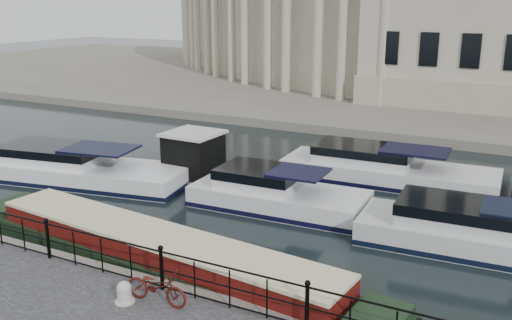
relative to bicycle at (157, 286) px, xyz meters
The scene contains 9 objects.
ground_plane 3.06m from the bicycle, 96.14° to the left, with size 160.00×160.00×0.00m, color black.
far_bank 41.88m from the bicycle, 90.42° to the left, with size 120.00×42.00×0.55m, color #6B665B.
railing 0.72m from the bicycle, 116.40° to the left, with size 24.14×0.14×1.22m.
civic_building 38.08m from the bicycle, 91.99° to the left, with size 53.55×31.84×16.85m.
bicycle is the anchor object (origin of this frame).
mooring_bollard 0.83m from the bicycle, 155.46° to the right, with size 0.50×0.50×0.56m.
narrowboat 2.92m from the bicycle, 127.22° to the left, with size 15.15×3.56×1.55m.
harbour_hut 11.88m from the bicycle, 119.19° to the left, with size 3.19×2.69×2.19m.
cabin_cruisers 10.17m from the bicycle, 89.98° to the left, with size 28.63×10.14×1.99m.
Camera 1 is at (8.23, -12.84, 7.75)m, focal length 40.00 mm.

